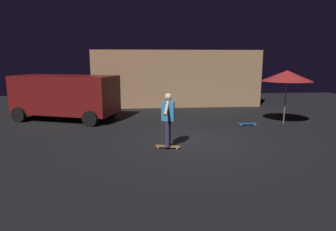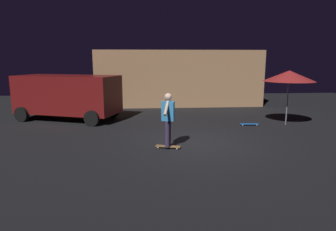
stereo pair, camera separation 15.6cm
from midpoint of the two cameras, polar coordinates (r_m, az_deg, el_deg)
ground_plane at (r=9.99m, az=5.57°, el=-5.30°), size 28.00×28.00×0.00m
low_building at (r=18.95m, az=1.98°, el=7.38°), size 9.74×4.15×3.27m
parked_van at (r=14.37m, az=-18.45°, el=3.84°), size 4.97×3.47×2.03m
patio_umbrella at (r=13.44m, az=22.59°, el=7.03°), size 2.10×2.10×2.30m
skateboard_ridden at (r=9.38m, az=0.48°, el=-5.98°), size 0.81×0.40×0.07m
skateboard_spare at (r=13.03m, az=15.68°, el=-1.60°), size 0.79×0.25×0.07m
skater at (r=9.14m, az=0.49°, el=-0.08°), size 0.43×0.97×1.67m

